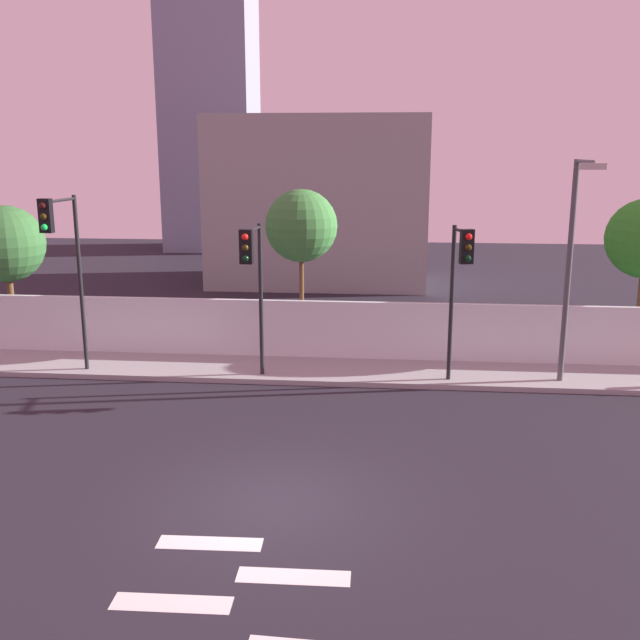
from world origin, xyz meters
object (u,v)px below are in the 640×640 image
object	(u,v)px
traffic_light_center	(63,248)
traffic_light_right	(460,271)
roadside_tree_leftmost	(6,244)
street_lamp_curbside	(572,253)
roadside_tree_midleft	(301,226)
traffic_light_left	(253,269)

from	to	relation	value
traffic_light_center	traffic_light_right	distance (m)	10.91
roadside_tree_leftmost	street_lamp_curbside	bearing A→B (deg)	-9.93
street_lamp_curbside	traffic_light_center	bearing A→B (deg)	-176.89
street_lamp_curbside	traffic_light_right	bearing A→B (deg)	-170.05
roadside_tree_midleft	traffic_light_right	bearing A→B (deg)	-37.62
traffic_light_right	traffic_light_center	bearing A→B (deg)	-178.81
roadside_tree_midleft	street_lamp_curbside	bearing A→B (deg)	-21.84
traffic_light_center	street_lamp_curbside	size ratio (longest dim) A/B	0.84
street_lamp_curbside	roadside_tree_leftmost	distance (m)	17.96
traffic_light_right	roadside_tree_leftmost	world-z (taller)	roadside_tree_leftmost
traffic_light_left	street_lamp_curbside	distance (m)	8.63
traffic_light_right	street_lamp_curbside	size ratio (longest dim) A/B	0.71
traffic_light_left	street_lamp_curbside	size ratio (longest dim) A/B	0.71
traffic_light_left	roadside_tree_midleft	distance (m)	4.08
street_lamp_curbside	roadside_tree_leftmost	world-z (taller)	street_lamp_curbside
street_lamp_curbside	roadside_tree_midleft	size ratio (longest dim) A/B	1.15
street_lamp_curbside	roadside_tree_leftmost	xyz separation A→B (m)	(-17.69, 3.10, -0.37)
roadside_tree_midleft	traffic_light_center	bearing A→B (deg)	-148.06
roadside_tree_midleft	traffic_light_left	bearing A→B (deg)	-102.32
traffic_light_left	roadside_tree_midleft	xyz separation A→B (m)	(0.85, 3.91, 0.77)
street_lamp_curbside	roadside_tree_midleft	world-z (taller)	street_lamp_curbside
traffic_light_right	street_lamp_curbside	world-z (taller)	street_lamp_curbside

